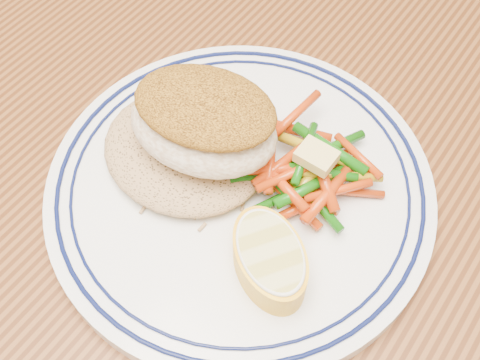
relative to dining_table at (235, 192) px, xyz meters
The scene contains 7 objects.
dining_table is the anchor object (origin of this frame).
plate 0.12m from the dining_table, 50.20° to the right, with size 0.27×0.27×0.02m.
rice_pilaf 0.13m from the dining_table, 94.59° to the right, with size 0.12×0.11×0.02m, color #A68053.
fish_fillet 0.16m from the dining_table, 78.78° to the right, with size 0.12×0.09×0.05m.
vegetable_pile 0.15m from the dining_table, 14.39° to the right, with size 0.10×0.11×0.03m.
butter_pat 0.17m from the dining_table, 13.19° to the right, with size 0.02×0.02×0.01m, color #E6CD70.
lemon_wedge 0.18m from the dining_table, 44.17° to the right, with size 0.09×0.09×0.03m.
Camera 1 is at (0.17, -0.23, 1.12)m, focal length 45.00 mm.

